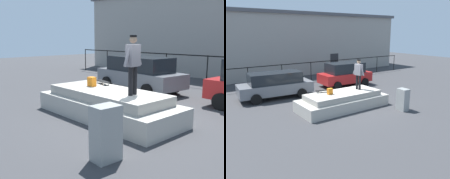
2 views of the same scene
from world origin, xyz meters
TOP-DOWN VIEW (x-y plane):
  - ground_plane at (0.00, 0.00)m, footprint 60.00×60.00m
  - concrete_ledge at (-0.75, -0.31)m, footprint 5.26×2.10m
  - skateboarder at (0.39, -0.29)m, footprint 0.30×0.89m
  - skateboard at (-1.69, 0.33)m, footprint 0.86×0.42m
  - backpack at (-1.61, -0.27)m, footprint 0.28×0.20m
  - car_grey_hatchback_near at (-3.13, 3.97)m, footprint 4.84×2.33m
  - utility_box at (1.73, -2.54)m, footprint 0.47×0.62m

SIDE VIEW (x-z plane):
  - ground_plane at x=0.00m, z-range 0.00..0.00m
  - concrete_ledge at x=-0.75m, z-range -0.04..0.90m
  - utility_box at x=1.73m, z-range 0.00..1.23m
  - car_grey_hatchback_near at x=-3.13m, z-range 0.05..1.77m
  - skateboard at x=-1.69m, z-range 0.98..1.10m
  - backpack at x=-1.61m, z-range 0.93..1.27m
  - skateboarder at x=0.39m, z-range 1.08..2.86m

